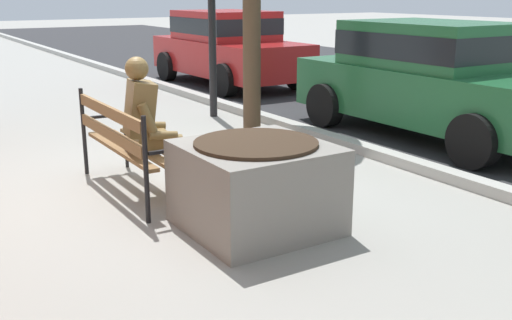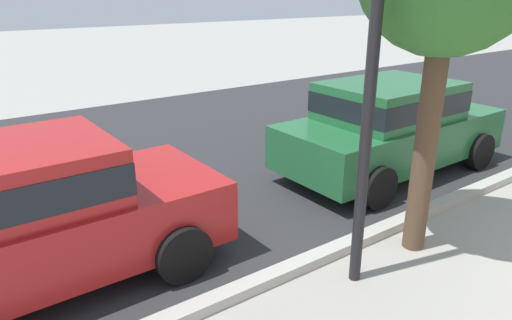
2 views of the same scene
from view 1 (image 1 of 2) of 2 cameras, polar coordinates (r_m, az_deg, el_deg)
The scene contains 7 objects.
ground_plane at distance 6.35m, azimuth -11.15°, elevation -2.55°, with size 80.00×80.00×0.00m, color #9E9B93.
curb_stone at distance 7.79m, azimuth 9.10°, elevation 1.38°, with size 60.00×0.20×0.12m, color #B2AFA8.
park_bench at distance 6.07m, azimuth -12.11°, elevation 1.87°, with size 1.80×0.54×0.95m.
bronze_statue_seated at distance 5.88m, azimuth -9.39°, elevation 2.81°, with size 0.73×0.79×1.37m.
concrete_planter at distance 5.07m, azimuth 0.00°, elevation -2.43°, with size 1.15×1.15×0.76m.
parked_car_red at distance 13.18m, azimuth -2.73°, elevation 10.75°, with size 4.12×1.95×1.56m.
parked_car_green at distance 8.67m, azimuth 16.42°, elevation 7.63°, with size 4.12×1.95×1.56m.
Camera 1 is at (5.67, -2.10, 1.94)m, focal length 42.43 mm.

